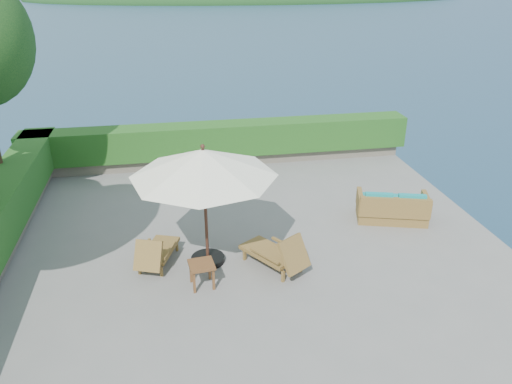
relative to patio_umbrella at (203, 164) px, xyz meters
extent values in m
plane|color=slate|center=(0.98, 0.29, -2.32)|extent=(12.00, 12.00, 0.00)
cube|color=#524A41|center=(0.98, 0.29, -3.87)|extent=(12.00, 12.00, 3.00)
plane|color=#173148|center=(0.98, 0.29, -5.32)|extent=(600.00, 600.00, 0.00)
cube|color=slate|center=(0.98, 5.89, -2.14)|extent=(12.00, 0.60, 0.36)
cube|color=#1E4313|center=(0.98, 5.89, -1.47)|extent=(12.40, 0.90, 1.00)
cylinder|color=black|center=(0.00, 0.00, -2.26)|extent=(0.84, 0.84, 0.12)
cylinder|color=#381E14|center=(0.00, 0.00, -1.00)|extent=(0.08, 0.08, 2.65)
cone|color=white|center=(0.00, 0.00, 0.03)|extent=(3.46, 3.46, 0.58)
sphere|color=#381E14|center=(0.00, 0.00, 0.38)|extent=(0.11, 0.11, 0.10)
cube|color=olive|center=(-1.47, -0.24, -2.21)|extent=(0.07, 0.07, 0.23)
cube|color=olive|center=(-1.01, -0.40, -2.21)|extent=(0.07, 0.07, 0.23)
cube|color=olive|center=(-1.12, 0.75, -2.21)|extent=(0.07, 0.07, 0.23)
cube|color=olive|center=(-0.66, 0.58, -2.21)|extent=(0.07, 0.07, 0.23)
cube|color=olive|center=(-1.04, 0.25, -2.06)|extent=(0.93, 1.26, 0.08)
cube|color=olive|center=(-1.26, -0.36, -1.82)|extent=(0.67, 0.54, 0.61)
cube|color=olive|center=(-1.37, 0.19, -1.93)|extent=(0.30, 0.72, 0.04)
cube|color=olive|center=(-0.82, -0.01, -1.93)|extent=(0.30, 0.72, 0.04)
cube|color=olive|center=(1.46, -1.05, -2.20)|extent=(0.08, 0.08, 0.25)
cube|color=olive|center=(1.92, -0.75, -2.20)|extent=(0.08, 0.08, 0.25)
cube|color=olive|center=(0.81, -0.08, -2.20)|extent=(0.08, 0.08, 0.25)
cube|color=olive|center=(1.27, 0.23, -2.20)|extent=(0.08, 0.08, 0.25)
cube|color=olive|center=(1.31, -0.33, -2.03)|extent=(1.24, 1.41, 0.09)
cube|color=olive|center=(1.72, -0.94, -1.76)|extent=(0.76, 0.70, 0.68)
cube|color=olive|center=(1.14, -0.68, -1.88)|extent=(0.51, 0.72, 0.05)
cube|color=olive|center=(1.70, -0.31, -1.88)|extent=(0.51, 0.72, 0.05)
cube|color=brown|center=(-0.37, -1.11, -2.08)|extent=(0.05, 0.05, 0.48)
cube|color=brown|center=(0.02, -1.07, -2.08)|extent=(0.05, 0.05, 0.48)
cube|color=brown|center=(-0.41, -0.72, -2.08)|extent=(0.05, 0.05, 0.48)
cube|color=brown|center=(-0.02, -0.68, -2.08)|extent=(0.05, 0.05, 0.48)
cube|color=brown|center=(-0.19, -0.89, -1.82)|extent=(0.55, 0.55, 0.05)
cube|color=olive|center=(4.83, 1.17, -2.13)|extent=(1.90, 1.32, 0.38)
cube|color=olive|center=(4.72, 0.78, -1.79)|extent=(1.69, 0.62, 0.53)
cube|color=olive|center=(4.04, 1.40, -1.84)|extent=(0.35, 0.86, 0.43)
cube|color=olive|center=(5.62, 0.94, -1.84)|extent=(0.35, 0.86, 0.43)
cube|color=#128387|center=(4.46, 1.33, -1.85)|extent=(0.91, 0.87, 0.17)
cube|color=#128387|center=(5.23, 1.10, -1.85)|extent=(0.91, 0.87, 0.17)
cube|color=#128387|center=(4.36, 0.99, -1.63)|extent=(0.68, 0.32, 0.35)
cube|color=#128387|center=(5.13, 0.76, -1.63)|extent=(0.68, 0.32, 0.35)
camera|label=1|loc=(-0.61, -9.45, 3.71)|focal=35.00mm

